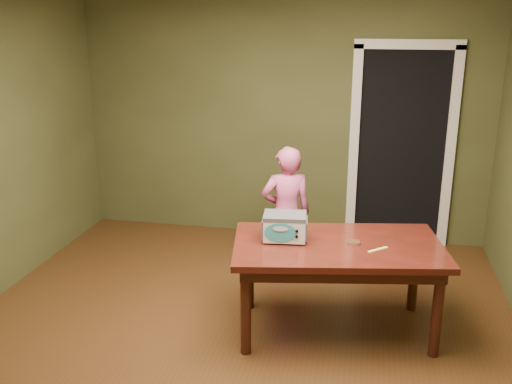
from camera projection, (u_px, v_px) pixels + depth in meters
floor at (228, 349)px, 4.34m from camera, size 5.00×5.00×0.00m
room_shell at (225, 128)px, 3.83m from camera, size 4.52×5.02×2.61m
doorway at (400, 143)px, 6.38m from camera, size 1.10×0.66×2.25m
dining_table at (337, 255)px, 4.42m from camera, size 1.73×1.16×0.75m
toy_oven at (285, 226)px, 4.42m from camera, size 0.37×0.27×0.22m
baking_pan at (354, 243)px, 4.37m from camera, size 0.10×0.10×0.02m
spatula at (378, 250)px, 4.26m from camera, size 0.15×0.14×0.01m
child at (286, 214)px, 5.35m from camera, size 0.55×0.44×1.30m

